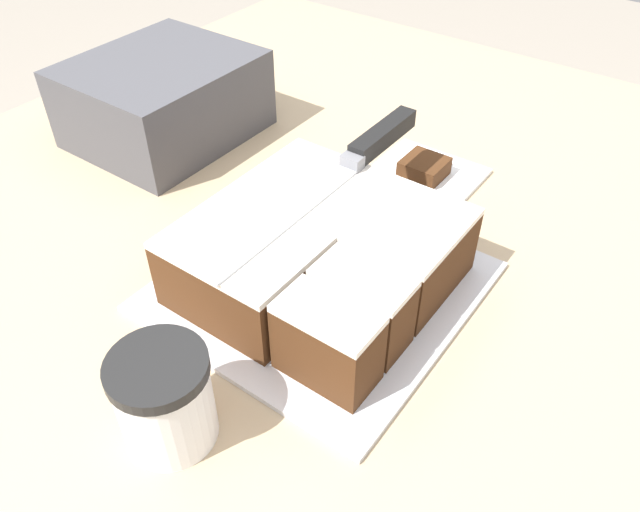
% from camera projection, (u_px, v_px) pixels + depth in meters
% --- Properties ---
extents(countertop, '(1.40, 1.10, 0.88)m').
position_uv_depth(countertop, '(284.00, 459.00, 1.01)').
color(countertop, tan).
rests_on(countertop, ground_plane).
extents(cake_board, '(0.30, 0.30, 0.01)m').
position_uv_depth(cake_board, '(320.00, 286.00, 0.67)').
color(cake_board, silver).
rests_on(cake_board, countertop).
extents(cake, '(0.24, 0.24, 0.08)m').
position_uv_depth(cake, '(320.00, 254.00, 0.65)').
color(cake, '#472814').
rests_on(cake, cake_board).
extents(knife, '(0.35, 0.02, 0.02)m').
position_uv_depth(knife, '(364.00, 152.00, 0.71)').
color(knife, silver).
rests_on(knife, cake).
extents(coffee_cup, '(0.08, 0.08, 0.09)m').
position_uv_depth(coffee_cup, '(165.00, 399.00, 0.51)').
color(coffee_cup, white).
rests_on(coffee_cup, countertop).
extents(paper_napkin, '(0.14, 0.14, 0.01)m').
position_uv_depth(paper_napkin, '(423.00, 177.00, 0.83)').
color(paper_napkin, white).
rests_on(paper_napkin, countertop).
extents(brownie, '(0.05, 0.05, 0.02)m').
position_uv_depth(brownie, '(424.00, 168.00, 0.82)').
color(brownie, '#472814').
rests_on(brownie, paper_napkin).
extents(storage_box, '(0.24, 0.21, 0.11)m').
position_uv_depth(storage_box, '(164.00, 99.00, 0.89)').
color(storage_box, '#47474C').
rests_on(storage_box, countertop).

